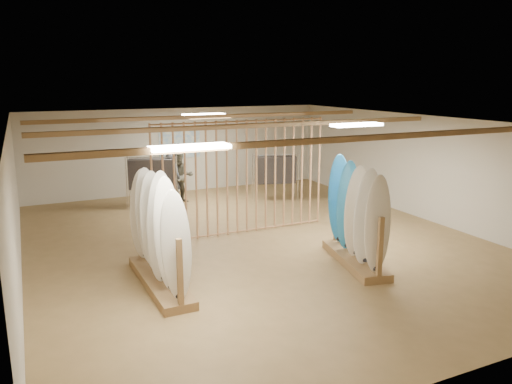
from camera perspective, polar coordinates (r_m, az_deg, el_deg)
name	(u,v)px	position (r m, az deg, el deg)	size (l,w,h in m)	color
floor	(256,242)	(11.76, 0.00, -5.71)	(12.00, 12.00, 0.00)	olive
ceiling	(256,122)	(11.19, 0.00, 8.02)	(12.00, 12.00, 0.00)	gray
wall_back	(180,150)	(16.94, -8.72, 4.72)	(12.00, 12.00, 0.00)	beige
wall_front	(465,274)	(6.69, 22.76, -8.64)	(12.00, 12.00, 0.00)	beige
wall_left	(14,207)	(10.36, -25.91, -1.53)	(12.00, 12.00, 0.00)	beige
wall_right	(423,167)	(14.22, 18.56, 2.68)	(12.00, 12.00, 0.00)	beige
ceiling_slats	(256,126)	(11.20, 0.00, 7.61)	(9.50, 6.12, 0.10)	olive
light_panels	(256,125)	(11.19, 0.00, 7.71)	(1.20, 0.35, 0.06)	white
bamboo_partition	(242,177)	(12.11, -1.61, 1.68)	(4.45, 0.05, 2.78)	tan
poster	(180,145)	(16.89, -8.72, 5.39)	(1.40, 0.03, 0.90)	#3977C7
rack_left	(159,248)	(9.30, -11.07, -6.29)	(0.62, 2.64, 2.12)	olive
rack_right	(356,229)	(10.40, 11.37, -4.22)	(1.07, 2.33, 2.15)	olive
clothing_rack_a	(152,174)	(15.00, -11.80, 2.04)	(1.38, 0.77, 1.55)	silver
clothing_rack_b	(275,170)	(15.60, 2.21, 2.55)	(1.34, 0.68, 1.48)	silver
shopper_a	(171,176)	(15.15, -9.74, 1.85)	(0.66, 0.45, 1.81)	#2A2C32
shopper_b	(180,173)	(15.42, -8.64, 2.12)	(0.89, 0.69, 1.84)	#363329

